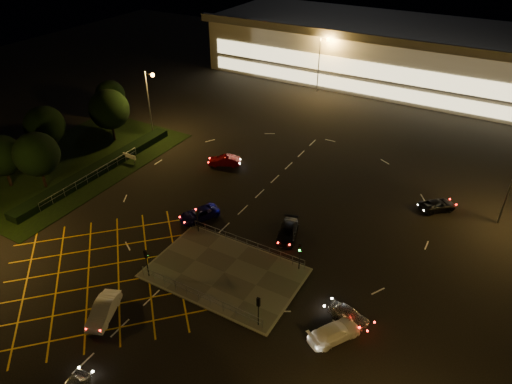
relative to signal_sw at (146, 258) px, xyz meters
The scene contains 23 objects.
ground 7.58m from the signal_sw, 56.28° to the left, with size 180.00×180.00×0.00m, color black.
pedestrian_island 7.57m from the signal_sw, 33.65° to the left, with size 14.00×9.00×0.12m, color #4C4944.
grass_verge 26.93m from the signal_sw, 153.45° to the left, with size 18.00×30.00×0.08m, color black.
hedge 22.55m from the signal_sw, 147.74° to the left, with size 2.00×26.00×1.00m, color black.
supermarket 68.13m from the signal_sw, 86.63° to the left, with size 72.00×26.50×10.50m.
streetlight_nw 31.24m from the signal_sw, 129.19° to the left, with size 1.78×0.56×10.03m.
streetlight_far_left 54.44m from the signal_sw, 95.88° to the left, with size 1.78×0.56×10.03m.
signal_sw is the anchor object (origin of this frame).
signal_se 12.00m from the signal_sw, ahead, with size 0.28×0.30×3.15m.
signal_nw 7.99m from the signal_sw, 90.00° to the left, with size 0.28×0.30×3.15m.
signal_ne 14.41m from the signal_sw, 33.65° to the left, with size 0.28×0.30×3.15m.
tree_a 26.38m from the signal_sw, behind, with size 5.04×5.04×6.86m.
tree_b 30.55m from the signal_sw, 156.81° to the left, with size 5.40×5.40×7.35m.
tree_c 31.34m from the signal_sw, 140.20° to the left, with size 5.76×5.76×7.84m.
tree_d 39.73m from the signal_sw, 139.09° to the left, with size 4.68×4.68×6.37m.
tree_e 22.92m from the signal_sw, 164.76° to the left, with size 5.40×5.40×7.35m.
car_queue_white 5.90m from the signal_sw, 90.63° to the right, with size 1.56×4.46×1.47m, color silver.
car_left_blue 10.33m from the signal_sw, 97.81° to the left, with size 2.12×4.60×1.28m, color #110E54.
car_far_dkgrey 14.99m from the signal_sw, 54.08° to the left, with size 1.90×4.68×1.36m, color black.
car_right_silver 18.97m from the signal_sw, 13.54° to the left, with size 1.45×3.60×1.23m, color silver.
car_circ_red 22.60m from the signal_sw, 104.46° to the left, with size 1.48×4.24×1.40m, color maroon.
car_east_grey 33.20m from the signal_sw, 49.59° to the left, with size 2.04×4.42×1.23m, color black.
car_approach_white 18.19m from the signal_sw, ahead, with size 1.90×4.67×1.35m, color white.
Camera 1 is at (20.89, -28.93, 30.39)m, focal length 32.00 mm.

